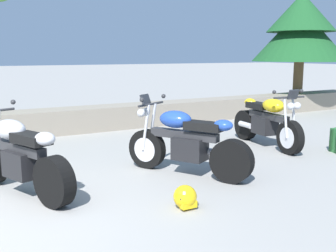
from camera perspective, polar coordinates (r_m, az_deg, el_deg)
motorcycle_silver_near_left at (r=5.59m, az=-20.16°, el=-4.13°), size 1.00×1.98×1.18m
motorcycle_blue_centre at (r=6.08m, az=2.47°, el=-2.39°), size 1.18×1.88×1.18m
motorcycle_yellow_far_right at (r=8.15m, az=13.72°, el=0.54°), size 0.67×2.06×1.18m
rider_helmet at (r=4.85m, az=2.47°, el=-9.95°), size 0.28×0.28×0.28m
pine_tree_mid_right at (r=13.81m, az=18.12°, el=12.82°), size 2.98×2.98×3.12m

